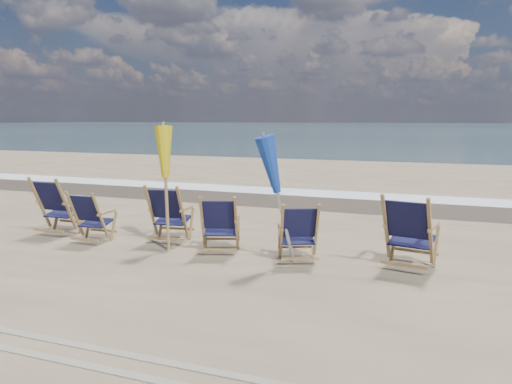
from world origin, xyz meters
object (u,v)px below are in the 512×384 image
umbrella_blue (281,169)px  umbrella_yellow (165,159)px  beach_chair_4 (317,233)px  beach_chair_5 (430,235)px  beach_chair_1 (100,218)px  beach_chair_0 (66,207)px  beach_chair_2 (182,214)px  beach_chair_3 (236,225)px

umbrella_blue → umbrella_yellow: bearing=176.0°
umbrella_yellow → umbrella_blue: umbrella_yellow is taller
beach_chair_4 → beach_chair_5: (1.61, 0.04, 0.09)m
beach_chair_1 → beach_chair_4: size_ratio=1.00×
beach_chair_0 → beach_chair_2: size_ratio=1.06×
beach_chair_5 → beach_chair_1: bearing=13.6°
beach_chair_0 → beach_chair_1: beach_chair_0 is taller
beach_chair_4 → umbrella_yellow: 2.76m
beach_chair_1 → beach_chair_4: (3.77, 0.24, 0.00)m
umbrella_yellow → umbrella_blue: size_ratio=1.04×
beach_chair_4 → umbrella_blue: (-0.51, -0.20, 0.97)m
umbrella_blue → beach_chair_2: bearing=165.4°
beach_chair_2 → beach_chair_3: beach_chair_2 is taller
beach_chair_0 → beach_chair_5: bearing=179.8°
beach_chair_5 → beach_chair_3: bearing=11.1°
beach_chair_3 → umbrella_blue: (0.82, -0.22, 0.95)m
beach_chair_2 → beach_chair_4: size_ratio=1.11×
beach_chair_3 → beach_chair_4: size_ratio=1.03×
beach_chair_3 → umbrella_yellow: umbrella_yellow is taller
beach_chair_1 → beach_chair_4: 3.77m
beach_chair_2 → umbrella_yellow: bearing=69.3°
beach_chair_4 → umbrella_blue: umbrella_blue is taller
beach_chair_2 → umbrella_blue: 2.22m
beach_chair_5 → umbrella_blue: (-2.12, -0.25, 0.88)m
beach_chair_2 → umbrella_blue: size_ratio=0.54×
beach_chair_1 → beach_chair_3: 2.45m
beach_chair_4 → beach_chair_5: bearing=158.5°
beach_chair_4 → beach_chair_1: bearing=-19.5°
beach_chair_2 → beach_chair_3: size_ratio=1.08×
beach_chair_0 → beach_chair_3: 3.41m
beach_chair_4 → beach_chair_5: 1.61m
beach_chair_1 → beach_chair_5: beach_chair_5 is taller
beach_chair_2 → beach_chair_3: bearing=158.5°
beach_chair_1 → umbrella_blue: bearing=178.2°
beach_chair_1 → umbrella_yellow: umbrella_yellow is taller
umbrella_yellow → umbrella_blue: (2.04, -0.14, -0.08)m
umbrella_yellow → beach_chair_3: bearing=3.6°
beach_chair_2 → beach_chair_5: 4.08m
beach_chair_0 → umbrella_yellow: size_ratio=0.55×
beach_chair_0 → beach_chair_2: beach_chair_0 is taller
umbrella_yellow → beach_chair_2: bearing=76.5°
beach_chair_0 → umbrella_blue: 4.32m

